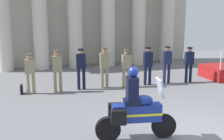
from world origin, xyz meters
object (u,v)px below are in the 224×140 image
object	(u,v)px
officer_in_row_1	(57,68)
officer_in_row_7	(189,62)
officer_in_row_3	(105,64)
officer_in_row_5	(148,63)
briefcase_on_ground	(22,89)
officer_in_row_6	(167,62)
officer_in_row_0	(30,71)
officer_in_row_4	(126,65)
officer_in_row_2	(81,66)
motorcycle_with_rider	(134,110)

from	to	relation	value
officer_in_row_1	officer_in_row_7	size ratio (longest dim) A/B	1.04
officer_in_row_3	officer_in_row_5	distance (m)	1.96
officer_in_row_7	briefcase_on_ground	bearing A→B (deg)	2.17
officer_in_row_6	officer_in_row_7	distance (m)	1.06
officer_in_row_0	officer_in_row_7	world-z (taller)	officer_in_row_7
officer_in_row_4	officer_in_row_1	bearing A→B (deg)	3.45
officer_in_row_7	briefcase_on_ground	xyz separation A→B (m)	(-7.38, 0.14, -0.79)
officer_in_row_3	officer_in_row_6	xyz separation A→B (m)	(2.90, -0.06, -0.01)
officer_in_row_2	officer_in_row_4	xyz separation A→B (m)	(1.95, -0.14, -0.06)
officer_in_row_5	officer_in_row_7	distance (m)	2.00
officer_in_row_1	officer_in_row_3	distance (m)	2.00
officer_in_row_6	officer_in_row_7	xyz separation A→B (m)	(1.06, -0.11, -0.04)
officer_in_row_0	officer_in_row_1	size ratio (longest dim) A/B	0.94
officer_in_row_5	briefcase_on_ground	size ratio (longest dim) A/B	4.72
officer_in_row_2	officer_in_row_5	distance (m)	2.97
officer_in_row_2	officer_in_row_6	world-z (taller)	officer_in_row_2
officer_in_row_7	officer_in_row_1	bearing A→B (deg)	3.31
officer_in_row_1	officer_in_row_6	bearing A→B (deg)	-175.41
officer_in_row_1	officer_in_row_5	world-z (taller)	officer_in_row_1
officer_in_row_1	officer_in_row_5	size ratio (longest dim) A/B	1.00
officer_in_row_3	briefcase_on_ground	world-z (taller)	officer_in_row_3
officer_in_row_5	briefcase_on_ground	world-z (taller)	officer_in_row_5
officer_in_row_5	briefcase_on_ground	distance (m)	5.44
officer_in_row_5	officer_in_row_6	world-z (taller)	officer_in_row_5
officer_in_row_4	motorcycle_with_rider	size ratio (longest dim) A/B	0.78
officer_in_row_0	officer_in_row_5	distance (m)	5.01
officer_in_row_0	officer_in_row_6	size ratio (longest dim) A/B	0.95
briefcase_on_ground	officer_in_row_1	bearing A→B (deg)	-5.83
officer_in_row_3	officer_in_row_6	world-z (taller)	officer_in_row_3
officer_in_row_0	officer_in_row_7	size ratio (longest dim) A/B	0.98
officer_in_row_3	officer_in_row_7	size ratio (longest dim) A/B	1.05
officer_in_row_5	motorcycle_with_rider	bearing A→B (deg)	66.74
officer_in_row_0	officer_in_row_4	bearing A→B (deg)	-177.34
officer_in_row_2	briefcase_on_ground	size ratio (longest dim) A/B	4.79
officer_in_row_0	motorcycle_with_rider	xyz separation A→B (m)	(2.52, -4.94, -0.15)
officer_in_row_0	officer_in_row_1	xyz separation A→B (m)	(1.06, -0.05, 0.06)
motorcycle_with_rider	officer_in_row_2	bearing A→B (deg)	103.28
officer_in_row_2	motorcycle_with_rider	world-z (taller)	motorcycle_with_rider
officer_in_row_3	motorcycle_with_rider	bearing A→B (deg)	87.31
officer_in_row_4	officer_in_row_7	xyz separation A→B (m)	(3.03, -0.01, 0.00)
officer_in_row_4	officer_in_row_7	distance (m)	3.03
officer_in_row_3	motorcycle_with_rider	size ratio (longest dim) A/B	0.83
officer_in_row_1	officer_in_row_4	bearing A→B (deg)	-176.55
officer_in_row_2	officer_in_row_6	distance (m)	3.92
officer_in_row_1	briefcase_on_ground	distance (m)	1.65
officer_in_row_0	officer_in_row_5	xyz separation A→B (m)	(5.01, 0.04, 0.05)
officer_in_row_0	officer_in_row_2	xyz separation A→B (m)	(2.04, 0.10, 0.07)
officer_in_row_7	motorcycle_with_rider	distance (m)	6.64
officer_in_row_0	briefcase_on_ground	xyz separation A→B (m)	(-0.37, 0.09, -0.77)
officer_in_row_3	officer_in_row_4	size ratio (longest dim) A/B	1.06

